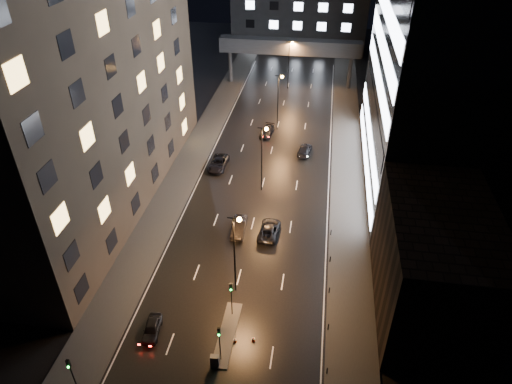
% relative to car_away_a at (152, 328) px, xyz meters
% --- Properties ---
extents(ground, '(160.00, 160.00, 0.00)m').
position_rel_car_away_a_xyz_m(ground, '(7.12, 38.93, -0.64)').
color(ground, black).
rests_on(ground, ground).
extents(sidewalk_left, '(5.00, 110.00, 0.15)m').
position_rel_car_away_a_xyz_m(sidewalk_left, '(-5.38, 33.93, -0.56)').
color(sidewalk_left, '#383533').
rests_on(sidewalk_left, ground).
extents(sidewalk_right, '(5.00, 110.00, 0.15)m').
position_rel_car_away_a_xyz_m(sidewalk_right, '(19.62, 33.93, -0.56)').
color(sidewalk_right, '#383533').
rests_on(sidewalk_right, ground).
extents(building_left, '(15.00, 48.00, 40.00)m').
position_rel_car_away_a_xyz_m(building_left, '(-15.38, 22.93, 19.36)').
color(building_left, '#2D2319').
rests_on(building_left, ground).
extents(building_right_low, '(10.00, 18.00, 12.00)m').
position_rel_car_away_a_xyz_m(building_right_low, '(27.12, 7.93, 5.36)').
color(building_right_low, black).
rests_on(building_right_low, ground).
extents(building_right_glass, '(20.00, 36.00, 45.00)m').
position_rel_car_away_a_xyz_m(building_right_glass, '(32.12, 34.93, 21.86)').
color(building_right_glass, black).
rests_on(building_right_glass, ground).
extents(skybridge, '(30.00, 3.00, 10.00)m').
position_rel_car_away_a_xyz_m(skybridge, '(7.12, 68.93, 7.70)').
color(skybridge, '#333335').
rests_on(skybridge, ground).
extents(median_island, '(1.60, 8.00, 0.15)m').
position_rel_car_away_a_xyz_m(median_island, '(7.42, 0.93, -0.56)').
color(median_island, '#383533').
rests_on(median_island, ground).
extents(traffic_signal_near, '(0.28, 0.34, 4.40)m').
position_rel_car_away_a_xyz_m(traffic_signal_near, '(7.42, 3.42, 2.46)').
color(traffic_signal_near, black).
rests_on(traffic_signal_near, median_island).
extents(traffic_signal_far, '(0.28, 0.34, 4.40)m').
position_rel_car_away_a_xyz_m(traffic_signal_far, '(7.42, -2.08, 2.46)').
color(traffic_signal_far, black).
rests_on(traffic_signal_far, median_island).
extents(traffic_signal_corner, '(0.28, 0.34, 4.40)m').
position_rel_car_away_a_xyz_m(traffic_signal_corner, '(-4.38, -7.08, 2.31)').
color(traffic_signal_corner, black).
rests_on(traffic_signal_corner, ground).
extents(bollard_row, '(0.12, 25.12, 0.90)m').
position_rel_car_away_a_xyz_m(bollard_row, '(17.32, 5.43, -0.19)').
color(bollard_row, black).
rests_on(bollard_row, ground).
extents(streetlight_near, '(1.45, 0.50, 10.15)m').
position_rel_car_away_a_xyz_m(streetlight_near, '(7.29, 6.93, 5.86)').
color(streetlight_near, black).
rests_on(streetlight_near, ground).
extents(streetlight_mid_a, '(1.45, 0.50, 10.15)m').
position_rel_car_away_a_xyz_m(streetlight_mid_a, '(7.29, 26.93, 5.86)').
color(streetlight_mid_a, black).
rests_on(streetlight_mid_a, ground).
extents(streetlight_mid_b, '(1.45, 0.50, 10.15)m').
position_rel_car_away_a_xyz_m(streetlight_mid_b, '(7.29, 46.93, 5.86)').
color(streetlight_mid_b, black).
rests_on(streetlight_mid_b, ground).
extents(streetlight_far, '(1.45, 0.50, 10.15)m').
position_rel_car_away_a_xyz_m(streetlight_far, '(7.29, 66.93, 5.86)').
color(streetlight_far, black).
rests_on(streetlight_far, ground).
extents(car_away_a, '(1.91, 3.88, 1.27)m').
position_rel_car_away_a_xyz_m(car_away_a, '(0.00, 0.00, 0.00)').
color(car_away_a, black).
rests_on(car_away_a, ground).
extents(car_away_b, '(1.81, 4.71, 1.53)m').
position_rel_car_away_a_xyz_m(car_away_b, '(5.62, 16.97, 0.13)').
color(car_away_b, black).
rests_on(car_away_b, ground).
extents(car_away_c, '(2.70, 5.57, 1.53)m').
position_rel_car_away_a_xyz_m(car_away_c, '(-0.48, 32.19, 0.13)').
color(car_away_c, black).
rests_on(car_away_c, ground).
extents(car_away_d, '(2.46, 4.96, 1.38)m').
position_rel_car_away_a_xyz_m(car_away_d, '(5.62, 44.32, 0.06)').
color(car_away_d, black).
rests_on(car_away_d, ground).
extents(car_toward_a, '(2.68, 5.30, 1.44)m').
position_rel_car_away_a_xyz_m(car_toward_a, '(9.53, 17.06, 0.08)').
color(car_toward_a, black).
rests_on(car_toward_a, ground).
extents(car_toward_b, '(2.51, 4.96, 1.38)m').
position_rel_car_away_a_xyz_m(car_toward_b, '(12.65, 38.63, 0.05)').
color(car_toward_b, black).
rests_on(car_toward_b, ground).
extents(utility_cabinet, '(0.81, 0.55, 1.31)m').
position_rel_car_away_a_xyz_m(utility_cabinet, '(7.02, -2.77, 0.17)').
color(utility_cabinet, '#4C4C4E').
rests_on(utility_cabinet, median_island).
extents(cone_a, '(0.41, 0.41, 0.55)m').
position_rel_car_away_a_xyz_m(cone_a, '(8.34, 0.14, -0.36)').
color(cone_a, '#E34B0B').
rests_on(cone_a, ground).
extents(cone_b, '(0.44, 0.44, 0.57)m').
position_rel_car_away_a_xyz_m(cone_b, '(10.12, 0.52, -0.35)').
color(cone_b, '#FF3B0D').
rests_on(cone_b, ground).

